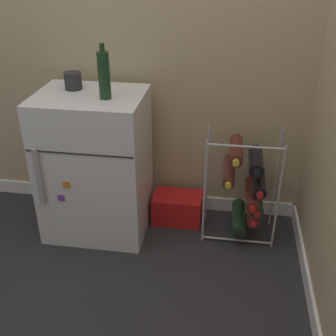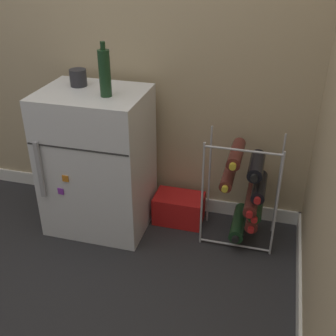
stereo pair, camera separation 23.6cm
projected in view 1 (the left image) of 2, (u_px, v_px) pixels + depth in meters
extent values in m
plane|color=#28282B|center=(116.00, 266.00, 2.28)|extent=(14.00, 14.00, 0.00)
cube|color=tan|center=(134.00, 3.00, 2.24)|extent=(7.00, 0.06, 2.50)
cube|color=white|center=(140.00, 197.00, 2.79)|extent=(7.00, 0.01, 0.09)
cube|color=silver|center=(95.00, 165.00, 2.39)|extent=(0.58, 0.45, 0.84)
cube|color=#2D2D2D|center=(78.00, 154.00, 2.10)|extent=(0.57, 0.00, 0.01)
cube|color=#9E9EA3|center=(39.00, 177.00, 2.19)|extent=(0.02, 0.02, 0.33)
cube|color=orange|center=(66.00, 185.00, 2.20)|extent=(0.04, 0.01, 0.04)
cube|color=purple|center=(61.00, 198.00, 2.25)|extent=(0.04, 0.01, 0.04)
cylinder|color=#B2B2B7|center=(204.00, 193.00, 2.32)|extent=(0.01, 0.01, 0.64)
cylinder|color=#B2B2B7|center=(278.00, 199.00, 2.27)|extent=(0.01, 0.01, 0.64)
cylinder|color=#B2B2B7|center=(207.00, 174.00, 2.51)|extent=(0.01, 0.01, 0.64)
cylinder|color=#B2B2B7|center=(275.00, 179.00, 2.46)|extent=(0.01, 0.01, 0.64)
cylinder|color=#B2B2B7|center=(237.00, 240.00, 2.44)|extent=(0.40, 0.01, 0.01)
cylinder|color=#B2B2B7|center=(246.00, 147.00, 2.15)|extent=(0.40, 0.01, 0.01)
cylinder|color=#19381E|center=(239.00, 218.00, 2.49)|extent=(0.08, 0.30, 0.08)
cylinder|color=black|center=(238.00, 235.00, 2.35)|extent=(0.04, 0.02, 0.04)
cylinder|color=#56231E|center=(253.00, 209.00, 2.45)|extent=(0.07, 0.27, 0.07)
cylinder|color=red|center=(254.00, 224.00, 2.32)|extent=(0.03, 0.02, 0.03)
cylinder|color=#19381E|center=(256.00, 200.00, 2.41)|extent=(0.07, 0.26, 0.07)
cylinder|color=red|center=(257.00, 214.00, 2.29)|extent=(0.04, 0.02, 0.04)
cylinder|color=#56231E|center=(252.00, 193.00, 2.40)|extent=(0.07, 0.30, 0.07)
cylinder|color=red|center=(253.00, 209.00, 2.26)|extent=(0.04, 0.02, 0.04)
cylinder|color=black|center=(259.00, 181.00, 2.35)|extent=(0.07, 0.26, 0.07)
cylinder|color=red|center=(260.00, 195.00, 2.23)|extent=(0.04, 0.02, 0.04)
cylinder|color=#56231E|center=(229.00, 171.00, 2.35)|extent=(0.07, 0.29, 0.07)
cylinder|color=gold|center=(228.00, 185.00, 2.21)|extent=(0.03, 0.02, 0.03)
cylinder|color=black|center=(256.00, 161.00, 2.30)|extent=(0.08, 0.25, 0.08)
cylinder|color=black|center=(257.00, 173.00, 2.18)|extent=(0.04, 0.02, 0.04)
cylinder|color=#56231E|center=(236.00, 150.00, 2.28)|extent=(0.07, 0.27, 0.07)
cylinder|color=gold|center=(236.00, 163.00, 2.16)|extent=(0.04, 0.02, 0.04)
cube|color=red|center=(177.00, 208.00, 2.61)|extent=(0.30, 0.19, 0.18)
cylinder|color=#28282D|center=(73.00, 81.00, 2.25)|extent=(0.09, 0.09, 0.09)
cylinder|color=#19381E|center=(104.00, 76.00, 2.08)|extent=(0.06, 0.06, 0.24)
cylinder|color=#19381E|center=(102.00, 47.00, 2.01)|extent=(0.03, 0.03, 0.04)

